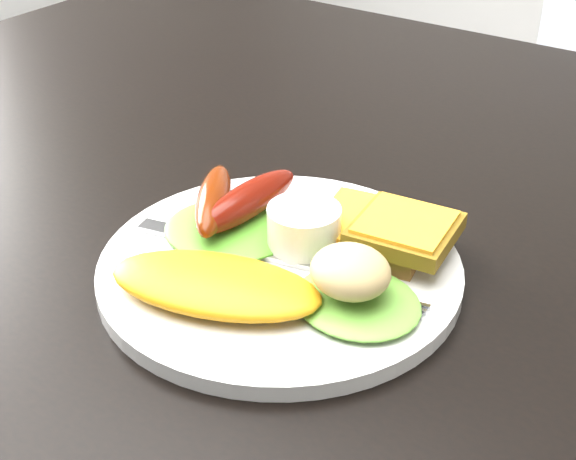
{
  "coord_description": "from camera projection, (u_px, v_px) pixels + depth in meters",
  "views": [
    {
      "loc": [
        0.3,
        -0.55,
        1.07
      ],
      "look_at": [
        0.04,
        -0.17,
        0.78
      ],
      "focal_mm": 50.0,
      "sensor_mm": 36.0,
      "label": 1
    }
  ],
  "objects": [
    {
      "name": "plate",
      "position": [
        280.0,
        268.0,
        0.56
      ],
      "size": [
        0.25,
        0.25,
        0.01
      ],
      "primitive_type": "cylinder",
      "color": "white",
      "rests_on": "dining_table"
    },
    {
      "name": "toast_a",
      "position": [
        373.0,
        231.0,
        0.57
      ],
      "size": [
        0.09,
        0.09,
        0.01
      ],
      "primitive_type": "cube",
      "rotation": [
        0.0,
        0.0,
        0.18
      ],
      "color": "olive",
      "rests_on": "plate"
    },
    {
      "name": "sausage_b",
      "position": [
        248.0,
        201.0,
        0.58
      ],
      "size": [
        0.03,
        0.11,
        0.03
      ],
      "primitive_type": "ellipsoid",
      "rotation": [
        0.0,
        0.0,
        -0.05
      ],
      "color": "#6C0A0A",
      "rests_on": "lettuce_left"
    },
    {
      "name": "toast_b",
      "position": [
        405.0,
        230.0,
        0.55
      ],
      "size": [
        0.07,
        0.07,
        0.01
      ],
      "primitive_type": "cube",
      "rotation": [
        0.0,
        0.0,
        0.11
      ],
      "color": "brown",
      "rests_on": "toast_a"
    },
    {
      "name": "omelette",
      "position": [
        215.0,
        285.0,
        0.51
      ],
      "size": [
        0.16,
        0.11,
        0.02
      ],
      "primitive_type": "ellipsoid",
      "rotation": [
        0.0,
        0.0,
        0.31
      ],
      "color": "gold",
      "rests_on": "plate"
    },
    {
      "name": "person",
      "position": [
        420.0,
        50.0,
        1.12
      ],
      "size": [
        0.51,
        0.35,
        1.39
      ],
      "primitive_type": "imported",
      "rotation": [
        0.0,
        0.0,
        3.11
      ],
      "color": "navy",
      "rests_on": "ground"
    },
    {
      "name": "sausage_a",
      "position": [
        214.0,
        200.0,
        0.58
      ],
      "size": [
        0.07,
        0.1,
        0.02
      ],
      "primitive_type": "ellipsoid",
      "rotation": [
        0.0,
        0.0,
        0.56
      ],
      "color": "#652D03",
      "rests_on": "lettuce_left"
    },
    {
      "name": "potato_salad",
      "position": [
        350.0,
        271.0,
        0.5
      ],
      "size": [
        0.07,
        0.07,
        0.03
      ],
      "primitive_type": "ellipsoid",
      "rotation": [
        0.0,
        0.0,
        -0.43
      ],
      "color": "beige",
      "rests_on": "lettuce_right"
    },
    {
      "name": "ramekin",
      "position": [
        304.0,
        227.0,
        0.56
      ],
      "size": [
        0.07,
        0.07,
        0.03
      ],
      "primitive_type": "cylinder",
      "rotation": [
        0.0,
        0.0,
        -0.34
      ],
      "color": "white",
      "rests_on": "plate"
    },
    {
      "name": "fork",
      "position": [
        243.0,
        248.0,
        0.56
      ],
      "size": [
        0.16,
        0.05,
        0.0
      ],
      "primitive_type": "cube",
      "rotation": [
        0.0,
        0.0,
        0.21
      ],
      "color": "#ADAFB7",
      "rests_on": "plate"
    },
    {
      "name": "lettuce_left",
      "position": [
        229.0,
        229.0,
        0.58
      ],
      "size": [
        0.12,
        0.11,
        0.01
      ],
      "primitive_type": "ellipsoid",
      "rotation": [
        0.0,
        0.0,
        0.27
      ],
      "color": "#539B2C",
      "rests_on": "plate"
    },
    {
      "name": "lettuce_right",
      "position": [
        357.0,
        302.0,
        0.51
      ],
      "size": [
        0.1,
        0.09,
        0.01
      ],
      "primitive_type": "ellipsoid",
      "rotation": [
        0.0,
        0.0,
        -0.22
      ],
      "color": "#3C8C30",
      "rests_on": "plate"
    },
    {
      "name": "dining_table",
      "position": [
        361.0,
        185.0,
        0.71
      ],
      "size": [
        1.2,
        0.8,
        0.04
      ],
      "primitive_type": "cube",
      "color": "black",
      "rests_on": "ground"
    }
  ]
}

